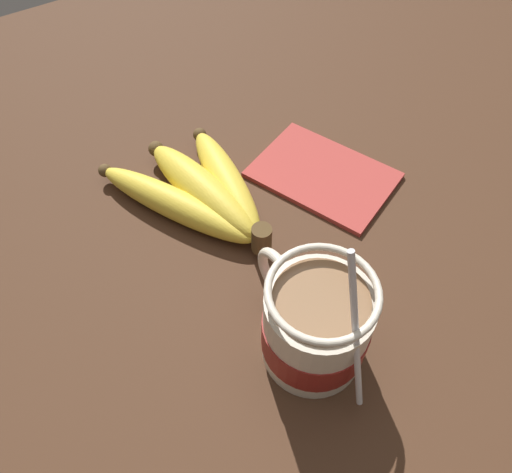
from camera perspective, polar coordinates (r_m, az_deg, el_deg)
table at (r=50.08cm, az=1.95°, el=-6.20°), size 127.31×127.31×3.54cm
coffee_mug at (r=41.40cm, az=6.74°, el=-10.10°), size 14.52×8.84×16.89cm
banana_bunch at (r=53.58cm, az=-6.29°, el=5.14°), size 19.88×14.85×4.20cm
napkin at (r=57.57cm, az=7.65°, el=6.99°), size 18.01×15.40×0.60cm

